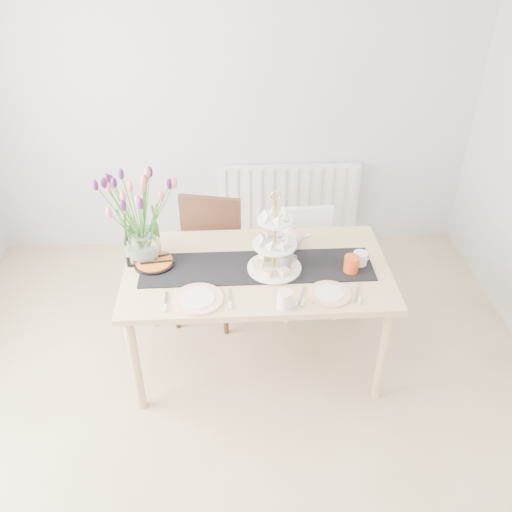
{
  "coord_description": "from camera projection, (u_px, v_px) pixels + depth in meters",
  "views": [
    {
      "loc": [
        -0.0,
        -1.93,
        2.64
      ],
      "look_at": [
        0.14,
        0.69,
        0.87
      ],
      "focal_mm": 38.0,
      "sensor_mm": 36.0,
      "label": 1
    }
  ],
  "objects": [
    {
      "name": "tart_tin",
      "position": [
        154.0,
        263.0,
        3.29
      ],
      "size": [
        0.25,
        0.25,
        0.03
      ],
      "rotation": [
        0.0,
        0.0,
        -0.14
      ],
      "color": "black",
      "rests_on": "dining_table"
    },
    {
      "name": "chair_white",
      "position": [
        308.0,
        253.0,
        3.98
      ],
      "size": [
        0.41,
        0.41,
        0.76
      ],
      "rotation": [
        0.0,
        0.0,
        0.05
      ],
      "color": "white",
      "rests_on": "ground"
    },
    {
      "name": "chair_brown",
      "position": [
        208.0,
        251.0,
        3.85
      ],
      "size": [
        0.52,
        0.52,
        0.89
      ],
      "rotation": [
        0.0,
        0.0,
        -0.23
      ],
      "color": "#3A1D15",
      "rests_on": "ground"
    },
    {
      "name": "table_runner",
      "position": [
        257.0,
        267.0,
        3.27
      ],
      "size": [
        1.4,
        0.35,
        0.01
      ],
      "primitive_type": "cube",
      "color": "black",
      "rests_on": "dining_table"
    },
    {
      "name": "dining_table",
      "position": [
        257.0,
        278.0,
        3.32
      ],
      "size": [
        1.6,
        0.9,
        0.75
      ],
      "color": "tan",
      "rests_on": "ground"
    },
    {
      "name": "tulip_vase",
      "position": [
        137.0,
        205.0,
        3.15
      ],
      "size": [
        0.69,
        0.69,
        0.59
      ],
      "rotation": [
        0.0,
        0.0,
        0.38
      ],
      "color": "silver",
      "rests_on": "dining_table"
    },
    {
      "name": "teapot",
      "position": [
        291.0,
        237.0,
        3.42
      ],
      "size": [
        0.29,
        0.26,
        0.16
      ],
      "primitive_type": null,
      "rotation": [
        0.0,
        0.0,
        -0.26
      ],
      "color": "white",
      "rests_on": "dining_table"
    },
    {
      "name": "plate_right",
      "position": [
        329.0,
        294.0,
        3.05
      ],
      "size": [
        0.31,
        0.31,
        0.01
      ],
      "primitive_type": "cylinder",
      "rotation": [
        0.0,
        0.0,
        -0.34
      ],
      "color": "white",
      "rests_on": "dining_table"
    },
    {
      "name": "mug_grey",
      "position": [
        286.0,
        261.0,
        3.24
      ],
      "size": [
        0.12,
        0.12,
        0.11
      ],
      "primitive_type": "cylinder",
      "rotation": [
        0.0,
        0.0,
        0.47
      ],
      "color": "slate",
      "rests_on": "dining_table"
    },
    {
      "name": "cream_jug",
      "position": [
        360.0,
        259.0,
        3.28
      ],
      "size": [
        0.11,
        0.11,
        0.09
      ],
      "primitive_type": "cylinder",
      "rotation": [
        0.0,
        0.0,
        0.31
      ],
      "color": "white",
      "rests_on": "dining_table"
    },
    {
      "name": "mug_orange",
      "position": [
        351.0,
        264.0,
        3.21
      ],
      "size": [
        0.12,
        0.12,
        0.11
      ],
      "primitive_type": "cylinder",
      "rotation": [
        0.0,
        0.0,
        0.99
      ],
      "color": "#D94418",
      "rests_on": "dining_table"
    },
    {
      "name": "room_shell",
      "position": [
        233.0,
        264.0,
        2.35
      ],
      "size": [
        4.5,
        4.5,
        4.5
      ],
      "color": "tan",
      "rests_on": "ground"
    },
    {
      "name": "plate_left",
      "position": [
        198.0,
        299.0,
        3.01
      ],
      "size": [
        0.29,
        0.29,
        0.01
      ],
      "primitive_type": "cylinder",
      "rotation": [
        0.0,
        0.0,
        0.02
      ],
      "color": "white",
      "rests_on": "dining_table"
    },
    {
      "name": "radiator",
      "position": [
        288.0,
        198.0,
        4.66
      ],
      "size": [
        1.2,
        0.08,
        0.6
      ],
      "primitive_type": "cube",
      "color": "white",
      "rests_on": "room_shell"
    },
    {
      "name": "mug_white",
      "position": [
        284.0,
        299.0,
        2.94
      ],
      "size": [
        0.11,
        0.11,
        0.1
      ],
      "primitive_type": "cylinder",
      "rotation": [
        0.0,
        0.0,
        -0.44
      ],
      "color": "silver",
      "rests_on": "dining_table"
    },
    {
      "name": "cake_stand",
      "position": [
        275.0,
        251.0,
        3.18
      ],
      "size": [
        0.33,
        0.33,
        0.48
      ],
      "rotation": [
        0.0,
        0.0,
        -0.38
      ],
      "color": "gold",
      "rests_on": "dining_table"
    }
  ]
}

